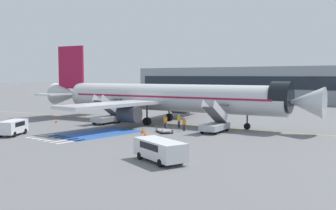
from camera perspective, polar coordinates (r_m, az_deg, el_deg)
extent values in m
plane|color=slate|center=(56.79, 0.79, -2.77)|extent=(600.00, 600.00, 0.00)
cube|color=gold|center=(57.21, 0.02, -2.72)|extent=(76.91, 14.32, 0.01)
cube|color=#2856A8|center=(48.36, -10.09, -4.09)|extent=(6.07, 10.56, 0.01)
cube|color=silver|center=(48.13, -18.02, -4.28)|extent=(0.44, 3.60, 0.01)
cube|color=silver|center=(47.12, -17.27, -4.45)|extent=(0.44, 3.60, 0.01)
cube|color=silver|center=(46.11, -16.49, -4.62)|extent=(0.44, 3.60, 0.01)
cube|color=silver|center=(45.11, -15.67, -4.80)|extent=(0.44, 3.60, 0.01)
cube|color=silver|center=(44.12, -14.81, -4.99)|extent=(0.44, 3.60, 0.01)
cube|color=silver|center=(43.15, -13.91, -5.18)|extent=(0.44, 3.60, 0.01)
cylinder|color=silver|center=(56.87, 0.02, 1.09)|extent=(34.31, 10.00, 3.90)
cone|color=silver|center=(49.88, 19.37, 0.38)|extent=(4.91, 4.53, 3.82)
cone|color=silver|center=(69.25, -14.36, 1.54)|extent=(6.42, 4.74, 3.74)
cylinder|color=black|center=(50.50, 16.13, 1.05)|extent=(3.01, 4.29, 3.94)
cube|color=maroon|center=(56.86, 0.02, 1.29)|extent=(31.63, 9.59, 0.24)
cube|color=silver|center=(65.80, 1.32, 1.03)|extent=(9.50, 16.70, 0.44)
cylinder|color=#38383D|center=(64.02, 1.88, -0.26)|extent=(3.16, 2.64, 2.16)
cube|color=silver|center=(51.84, -7.85, 0.08)|extent=(5.35, 16.23, 0.44)
cylinder|color=#38383D|center=(52.12, -5.66, -1.35)|extent=(3.16, 2.64, 2.16)
cube|color=maroon|center=(68.56, -13.92, 5.32)|extent=(5.43, 1.34, 7.13)
cube|color=silver|center=(70.91, -11.41, 1.81)|extent=(4.58, 6.77, 0.24)
cube|color=silver|center=(65.61, -15.75, 1.54)|extent=(4.58, 6.77, 0.24)
cylinder|color=#38383D|center=(51.95, 11.43, -1.40)|extent=(0.20, 0.20, 3.00)
cylinder|color=black|center=(52.12, 11.41, -3.04)|extent=(0.88, 0.43, 0.84)
cylinder|color=#38383D|center=(60.46, 0.15, -0.54)|extent=(0.24, 0.24, 2.67)
cylinder|color=black|center=(60.59, 0.15, -1.80)|extent=(1.19, 0.79, 1.10)
cylinder|color=#38383D|center=(55.32, -3.07, -1.00)|extent=(0.24, 0.24, 2.67)
cylinder|color=black|center=(55.46, -3.06, -2.38)|extent=(1.19, 0.79, 1.10)
cube|color=#ADB2BA|center=(48.82, 6.79, -3.15)|extent=(3.03, 5.12, 0.70)
cylinder|color=black|center=(50.77, 6.60, -3.26)|extent=(0.34, 0.73, 0.70)
cylinder|color=black|center=(50.04, 8.55, -3.39)|extent=(0.34, 0.73, 0.70)
cylinder|color=black|center=(47.75, 4.94, -3.73)|extent=(0.34, 0.73, 0.70)
cylinder|color=black|center=(46.97, 7.00, -3.88)|extent=(0.34, 0.73, 0.70)
cube|color=#4C4C51|center=(48.65, 6.81, -1.46)|extent=(2.16, 4.35, 2.33)
cube|color=#4C4C51|center=(50.64, 7.87, 0.00)|extent=(1.82, 1.38, 0.12)
cube|color=silver|center=(48.92, 5.99, -0.86)|extent=(0.88, 4.47, 3.03)
cube|color=silver|center=(48.30, 7.65, -0.95)|extent=(0.88, 4.47, 3.03)
cube|color=#ADB2BA|center=(57.84, -8.87, -2.00)|extent=(3.03, 5.12, 0.70)
cylinder|color=black|center=(59.76, -8.53, -2.13)|extent=(0.34, 0.73, 0.70)
cylinder|color=black|center=(58.60, -7.11, -2.24)|extent=(0.34, 0.73, 0.70)
cylinder|color=black|center=(57.22, -10.66, -2.44)|extent=(0.34, 0.73, 0.70)
cylinder|color=black|center=(56.01, -9.22, -2.57)|extent=(0.34, 0.73, 0.70)
cube|color=#4C4C51|center=(57.69, -8.89, -0.46)|extent=(2.16, 4.35, 2.54)
cube|color=#4C4C51|center=(59.37, -7.50, 0.85)|extent=(1.82, 1.38, 0.12)
cube|color=silver|center=(58.15, -9.48, 0.04)|extent=(0.88, 4.50, 3.22)
cube|color=silver|center=(57.17, -8.30, -0.02)|extent=(0.88, 4.50, 3.22)
cube|color=#38383D|center=(78.51, 3.94, -0.22)|extent=(3.26, 9.87, 0.60)
cube|color=silver|center=(82.06, 6.15, 0.31)|extent=(2.54, 2.34, 1.60)
cube|color=black|center=(82.87, 6.63, 0.57)|extent=(2.00, 0.20, 0.70)
cylinder|color=#B7BCC4|center=(78.08, 3.74, 0.91)|extent=(3.05, 6.86, 2.53)
cylinder|color=gold|center=(78.08, 3.74, 0.91)|extent=(2.60, 0.55, 2.58)
cylinder|color=black|center=(82.55, 5.32, -0.21)|extent=(0.35, 0.98, 0.96)
cylinder|color=black|center=(81.04, 6.60, -0.31)|extent=(0.35, 0.98, 0.96)
cylinder|color=black|center=(78.93, 3.04, -0.41)|extent=(0.35, 0.98, 0.96)
cylinder|color=black|center=(77.35, 4.33, -0.52)|extent=(0.35, 0.98, 0.96)
cylinder|color=black|center=(76.98, 1.68, -0.53)|extent=(0.35, 0.98, 0.96)
cylinder|color=black|center=(75.35, 2.98, -0.64)|extent=(0.35, 0.98, 0.96)
cube|color=silver|center=(32.19, -1.20, -6.41)|extent=(5.66, 3.49, 1.46)
cube|color=black|center=(32.13, -1.20, -5.85)|extent=(3.39, 2.85, 0.53)
cylinder|color=black|center=(31.50, 1.88, -8.01)|extent=(0.67, 0.37, 0.64)
cylinder|color=black|center=(30.47, -1.13, -8.43)|extent=(0.67, 0.37, 0.64)
cylinder|color=black|center=(34.19, -1.25, -7.02)|extent=(0.67, 0.37, 0.64)
cylinder|color=black|center=(33.25, -4.11, -7.36)|extent=(0.67, 0.37, 0.64)
cube|color=silver|center=(49.48, -21.58, -2.93)|extent=(3.89, 4.48, 1.44)
cube|color=black|center=(49.44, -21.59, -2.57)|extent=(2.82, 2.94, 0.52)
cylinder|color=black|center=(48.05, -21.41, -4.01)|extent=(0.53, 0.64, 0.64)
cylinder|color=black|center=(48.82, -23.12, -3.93)|extent=(0.53, 0.64, 0.64)
cylinder|color=black|center=(50.37, -20.04, -3.59)|extent=(0.53, 0.64, 0.64)
cylinder|color=black|center=(51.10, -21.69, -3.53)|extent=(0.53, 0.64, 0.64)
cube|color=gray|center=(48.37, -0.53, -3.72)|extent=(3.00, 2.56, 0.12)
cylinder|color=black|center=(47.63, 0.61, -3.92)|extent=(0.40, 0.28, 0.40)
cylinder|color=black|center=(47.20, -0.84, -3.99)|extent=(0.40, 0.28, 0.40)
cylinder|color=black|center=(49.56, -0.24, -3.59)|extent=(0.40, 0.28, 0.40)
cylinder|color=black|center=(49.15, -1.64, -3.66)|extent=(0.40, 0.28, 0.40)
cylinder|color=gray|center=(47.45, 0.74, -3.47)|extent=(0.05, 0.05, 0.55)
cylinder|color=gray|center=(46.98, -0.84, -3.55)|extent=(0.05, 0.05, 0.55)
cylinder|color=gray|center=(49.67, -0.25, -3.11)|extent=(0.05, 0.05, 0.55)
cylinder|color=gray|center=(49.22, -1.76, -3.18)|extent=(0.05, 0.05, 0.55)
cylinder|color=#191E38|center=(51.23, -0.28, -3.05)|extent=(0.14, 0.14, 0.89)
cylinder|color=#191E38|center=(51.26, -0.47, -3.05)|extent=(0.14, 0.14, 0.89)
cube|color=orange|center=(51.15, -0.38, -2.16)|extent=(0.47, 0.41, 0.71)
cube|color=silver|center=(51.15, -0.38, -2.16)|extent=(0.49, 0.42, 0.06)
sphere|color=brown|center=(51.09, -0.38, -1.63)|extent=(0.24, 0.24, 0.24)
cylinder|color=#2D2D33|center=(49.74, 2.26, -3.35)|extent=(0.14, 0.14, 0.78)
cylinder|color=#2D2D33|center=(49.82, 2.43, -3.33)|extent=(0.14, 0.14, 0.78)
cube|color=orange|center=(49.69, 2.35, -2.54)|extent=(0.36, 0.47, 0.62)
cube|color=silver|center=(49.69, 2.35, -2.54)|extent=(0.37, 0.48, 0.06)
sphere|color=brown|center=(49.64, 2.35, -2.07)|extent=(0.21, 0.21, 0.21)
cylinder|color=#191E38|center=(52.55, 1.67, -2.86)|extent=(0.14, 0.14, 0.90)
cylinder|color=#191E38|center=(52.66, 1.53, -2.85)|extent=(0.14, 0.14, 0.90)
cube|color=yellow|center=(52.51, 1.60, -1.99)|extent=(0.43, 0.24, 0.71)
cube|color=silver|center=(52.51, 1.60, -1.99)|extent=(0.44, 0.25, 0.06)
sphere|color=beige|center=(52.46, 1.60, -1.47)|extent=(0.24, 0.24, 0.24)
cone|color=orange|center=(47.93, -3.64, -3.73)|extent=(0.57, 0.57, 0.63)
cylinder|color=white|center=(47.92, -3.64, -3.70)|extent=(0.31, 0.31, 0.08)
cone|color=orange|center=(60.60, -15.88, -2.24)|extent=(0.48, 0.48, 0.53)
cylinder|color=white|center=(60.59, -15.88, -2.21)|extent=(0.26, 0.26, 0.06)
cone|color=orange|center=(45.45, -3.29, -4.22)|extent=(0.51, 0.51, 0.57)
cylinder|color=white|center=(45.45, -3.29, -4.18)|extent=(0.28, 0.28, 0.07)
cube|color=#89939E|center=(106.91, 19.96, 2.82)|extent=(111.12, 12.00, 9.27)
cube|color=#19232D|center=(101.28, 18.73, 3.04)|extent=(106.67, 0.10, 3.24)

